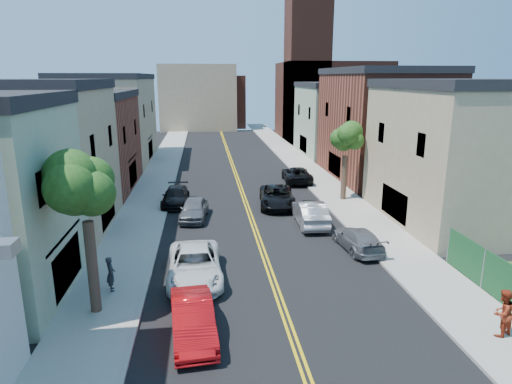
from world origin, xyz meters
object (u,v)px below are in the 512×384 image
object	(u,v)px
dark_car_right_far	(297,175)
pedestrian_left	(111,274)
black_car_right	(309,209)
silver_car_right	(310,213)
black_suv_lane	(277,197)
white_pickup	(195,265)
grey_car_right	(358,239)
red_sedan	(193,319)
black_car_left	(176,196)
pedestrian_right	(502,313)
grey_car_left	(194,209)

from	to	relation	value
dark_car_right_far	pedestrian_left	distance (m)	24.73
black_car_right	silver_car_right	distance (m)	1.49
black_suv_lane	pedestrian_left	size ratio (longest dim) A/B	3.38
white_pickup	grey_car_right	bearing A→B (deg)	15.72
white_pickup	red_sedan	bearing A→B (deg)	-91.34
black_car_left	pedestrian_left	bearing A→B (deg)	-95.53
dark_car_right_far	pedestrian_right	bearing A→B (deg)	98.65
grey_car_left	black_suv_lane	distance (m)	6.76
white_pickup	silver_car_right	world-z (taller)	silver_car_right
grey_car_left	black_car_right	world-z (taller)	grey_car_left
red_sedan	pedestrian_left	world-z (taller)	pedestrian_left
red_sedan	grey_car_right	distance (m)	12.16
white_pickup	black_car_left	size ratio (longest dim) A/B	1.18
black_car_left	dark_car_right_far	bearing A→B (deg)	33.04
red_sedan	white_pickup	size ratio (longest dim) A/B	0.80
grey_car_left	grey_car_right	bearing A→B (deg)	-29.29
grey_car_right	silver_car_right	bearing A→B (deg)	-74.96
grey_car_right	silver_car_right	distance (m)	5.02
dark_car_right_far	black_suv_lane	xyz separation A→B (m)	(-3.21, -7.78, 0.03)
red_sedan	white_pickup	xyz separation A→B (m)	(0.00, 4.99, 0.04)
pedestrian_left	pedestrian_right	size ratio (longest dim) A/B	0.87
silver_car_right	dark_car_right_far	bearing A→B (deg)	-95.67
grey_car_right	black_suv_lane	bearing A→B (deg)	-75.85
grey_car_left	black_car_left	distance (m)	4.09
silver_car_right	black_suv_lane	distance (m)	4.88
black_car_left	pedestrian_right	world-z (taller)	pedestrian_right
red_sedan	grey_car_left	bearing A→B (deg)	85.53
pedestrian_left	red_sedan	bearing A→B (deg)	-153.68
black_suv_lane	pedestrian_right	xyz separation A→B (m)	(5.55, -18.73, 0.32)
white_pickup	grey_car_left	size ratio (longest dim) A/B	1.28
black_car_left	pedestrian_left	distance (m)	14.69
black_car_right	silver_car_right	size ratio (longest dim) A/B	0.81
pedestrian_left	pedestrian_right	distance (m)	16.41
black_car_left	black_car_right	size ratio (longest dim) A/B	1.17
grey_car_left	grey_car_right	size ratio (longest dim) A/B	0.99
silver_car_right	pedestrian_left	bearing A→B (deg)	38.98
white_pickup	black_suv_lane	bearing A→B (deg)	62.15
black_car_left	grey_car_right	size ratio (longest dim) A/B	1.06
grey_car_left	white_pickup	bearing A→B (deg)	-82.12
red_sedan	silver_car_right	distance (m)	14.68
white_pickup	grey_car_right	xyz separation A→B (m)	(9.30, 2.85, -0.13)
black_car_right	black_car_left	bearing A→B (deg)	-17.72
white_pickup	black_car_left	distance (m)	13.67
red_sedan	silver_car_right	bearing A→B (deg)	53.58
black_suv_lane	white_pickup	bearing A→B (deg)	-110.50
white_pickup	dark_car_right_far	world-z (taller)	white_pickup
silver_car_right	pedestrian_left	distance (m)	14.26
pedestrian_left	pedestrian_right	world-z (taller)	pedestrian_right
pedestrian_left	black_car_left	bearing A→B (deg)	-25.46
black_suv_lane	pedestrian_left	bearing A→B (deg)	-120.89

